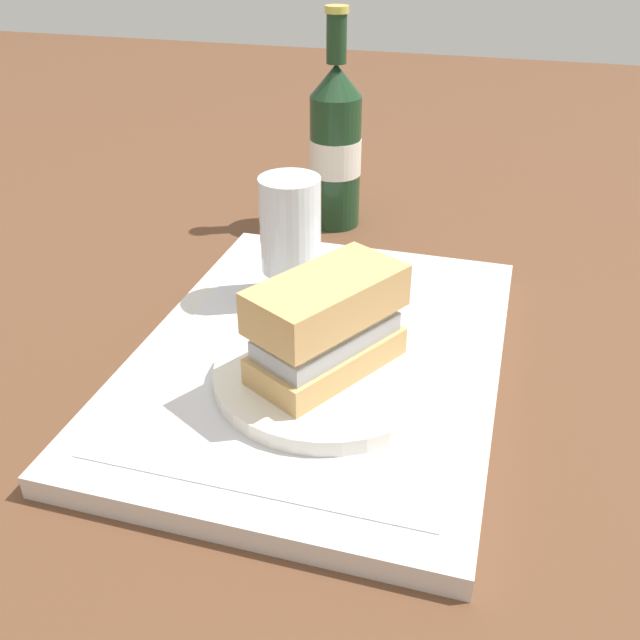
% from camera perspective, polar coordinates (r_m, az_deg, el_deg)
% --- Properties ---
extents(ground_plane, '(3.00, 3.00, 0.00)m').
position_cam_1_polar(ground_plane, '(0.66, 0.00, -3.73)').
color(ground_plane, brown).
extents(tray, '(0.44, 0.32, 0.02)m').
position_cam_1_polar(tray, '(0.65, 0.00, -3.01)').
color(tray, silver).
rests_on(tray, ground_plane).
extents(placemat, '(0.38, 0.27, 0.00)m').
position_cam_1_polar(placemat, '(0.65, 0.00, -2.23)').
color(placemat, silver).
rests_on(placemat, tray).
extents(plate, '(0.19, 0.19, 0.01)m').
position_cam_1_polar(plate, '(0.60, 0.54, -4.38)').
color(plate, silver).
rests_on(plate, placemat).
extents(sandwich, '(0.14, 0.12, 0.08)m').
position_cam_1_polar(sandwich, '(0.57, 0.80, -0.17)').
color(sandwich, tan).
rests_on(sandwich, plate).
extents(beer_glass, '(0.06, 0.06, 0.12)m').
position_cam_1_polar(beer_glass, '(0.70, -2.37, 6.90)').
color(beer_glass, silver).
rests_on(beer_glass, placemat).
extents(beer_bottle, '(0.07, 0.07, 0.27)m').
position_cam_1_polar(beer_bottle, '(0.91, 1.24, 13.79)').
color(beer_bottle, '#19381E').
rests_on(beer_bottle, ground_plane).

